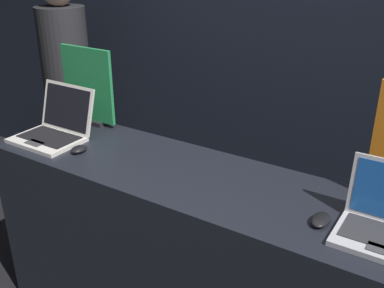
{
  "coord_description": "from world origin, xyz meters",
  "views": [
    {
      "loc": [
        0.96,
        -1.22,
        1.93
      ],
      "look_at": [
        0.0,
        0.29,
        1.14
      ],
      "focal_mm": 42.0,
      "sensor_mm": 36.0,
      "label": 1
    }
  ],
  "objects_px": {
    "person_bystander": "(69,97)",
    "laptop_front": "(55,127)",
    "promo_stand_front": "(88,88)",
    "mouse_front": "(79,149)",
    "mouse_back": "(321,220)"
  },
  "relations": [
    {
      "from": "laptop_front",
      "to": "promo_stand_front",
      "type": "relative_size",
      "value": 0.81
    },
    {
      "from": "promo_stand_front",
      "to": "mouse_back",
      "type": "bearing_deg",
      "value": -11.57
    },
    {
      "from": "mouse_front",
      "to": "promo_stand_front",
      "type": "bearing_deg",
      "value": 125.62
    },
    {
      "from": "laptop_front",
      "to": "mouse_back",
      "type": "xyz_separation_m",
      "value": [
        1.45,
        -0.03,
        -0.05
      ]
    },
    {
      "from": "laptop_front",
      "to": "person_bystander",
      "type": "relative_size",
      "value": 0.2
    },
    {
      "from": "mouse_front",
      "to": "laptop_front",
      "type": "bearing_deg",
      "value": 164.74
    },
    {
      "from": "mouse_front",
      "to": "promo_stand_front",
      "type": "xyz_separation_m",
      "value": [
        -0.24,
        0.33,
        0.19
      ]
    },
    {
      "from": "laptop_front",
      "to": "promo_stand_front",
      "type": "distance_m",
      "value": 0.3
    },
    {
      "from": "person_bystander",
      "to": "laptop_front",
      "type": "bearing_deg",
      "value": -47.14
    },
    {
      "from": "laptop_front",
      "to": "promo_stand_front",
      "type": "bearing_deg",
      "value": 90.0
    },
    {
      "from": "promo_stand_front",
      "to": "mouse_back",
      "type": "relative_size",
      "value": 3.94
    },
    {
      "from": "person_bystander",
      "to": "mouse_back",
      "type": "bearing_deg",
      "value": -18.85
    },
    {
      "from": "mouse_back",
      "to": "laptop_front",
      "type": "bearing_deg",
      "value": 178.74
    },
    {
      "from": "laptop_front",
      "to": "promo_stand_front",
      "type": "xyz_separation_m",
      "value": [
        0.0,
        0.26,
        0.15
      ]
    },
    {
      "from": "laptop_front",
      "to": "mouse_front",
      "type": "xyz_separation_m",
      "value": [
        0.24,
        -0.06,
        -0.05
      ]
    }
  ]
}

